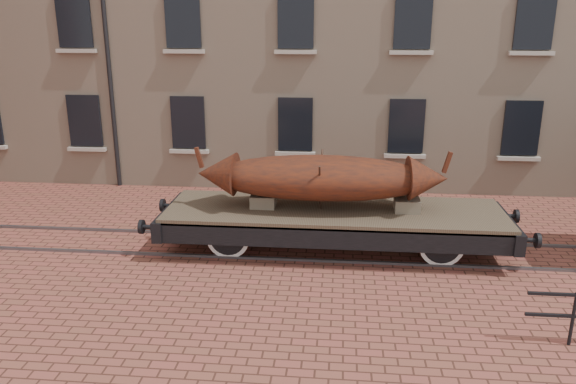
{
  "coord_description": "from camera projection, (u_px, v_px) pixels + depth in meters",
  "views": [
    {
      "loc": [
        -1.04,
        -12.75,
        5.39
      ],
      "look_at": [
        -2.31,
        0.5,
        1.3
      ],
      "focal_mm": 35.0,
      "sensor_mm": 36.0,
      "label": 1
    }
  ],
  "objects": [
    {
      "name": "iron_boat",
      "position": [
        321.0,
        177.0,
        13.22
      ],
      "size": [
        6.0,
        1.75,
        1.46
      ],
      "color": "#63230F",
      "rests_on": "flatcar_wagon"
    },
    {
      "name": "rail_track",
      "position": [
        381.0,
        251.0,
        13.61
      ],
      "size": [
        30.0,
        1.52,
        0.06
      ],
      "color": "#59595E",
      "rests_on": "ground"
    },
    {
      "name": "flatcar_wagon",
      "position": [
        334.0,
        217.0,
        13.47
      ],
      "size": [
        9.06,
        2.46,
        1.37
      ],
      "color": "brown",
      "rests_on": "ground"
    },
    {
      "name": "ground",
      "position": [
        381.0,
        252.0,
        13.62
      ],
      "size": [
        90.0,
        90.0,
        0.0
      ],
      "primitive_type": "plane",
      "color": "brown"
    }
  ]
}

